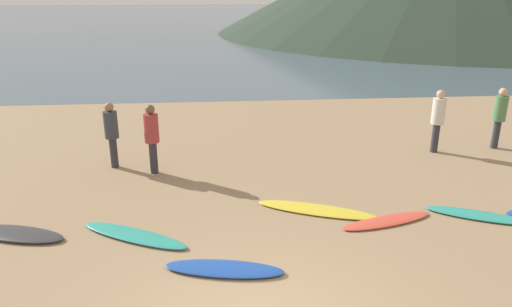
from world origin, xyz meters
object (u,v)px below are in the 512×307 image
object	(u,v)px
surfboard_1	(16,234)
surfboard_4	(317,210)
surfboard_3	(224,269)
person_2	(438,116)
person_0	(500,113)
surfboard_5	(387,221)
person_3	(111,130)
surfboard_2	(134,235)
surfboard_6	(478,215)
person_1	(152,134)

from	to	relation	value
surfboard_1	surfboard_4	size ratio (longest dim) A/B	0.77
surfboard_3	person_2	xyz separation A→B (m)	(6.09, 5.51, 1.00)
person_2	surfboard_3	bearing A→B (deg)	-130.20
surfboard_4	person_0	world-z (taller)	person_0
surfboard_5	person_3	xyz separation A→B (m)	(-6.01, 3.61, 0.98)
person_0	surfboard_4	bearing A→B (deg)	-76.53
surfboard_3	surfboard_1	bearing A→B (deg)	169.76
surfboard_2	surfboard_6	xyz separation A→B (m)	(6.90, 0.24, -0.01)
surfboard_1	person_3	distance (m)	3.85
person_3	surfboard_6	bearing A→B (deg)	155.54
surfboard_2	surfboard_1	bearing A→B (deg)	-157.24
surfboard_6	person_0	xyz separation A→B (m)	(2.75, 4.16, 1.01)
surfboard_4	surfboard_5	bearing A→B (deg)	-2.58
surfboard_2	surfboard_6	world-z (taller)	surfboard_2
surfboard_6	person_3	bearing A→B (deg)	-177.57
surfboard_5	surfboard_1	bearing A→B (deg)	163.97
person_0	surfboard_5	bearing A→B (deg)	-65.68
surfboard_1	surfboard_3	size ratio (longest dim) A/B	0.98
surfboard_1	person_0	bearing A→B (deg)	36.90
surfboard_2	surfboard_6	distance (m)	6.90
surfboard_4	surfboard_2	bearing A→B (deg)	-145.32
surfboard_4	person_0	xyz separation A→B (m)	(5.99, 3.62, 1.01)
surfboard_2	person_1	world-z (taller)	person_1
surfboard_5	person_0	size ratio (longest dim) A/B	1.14
surfboard_6	person_3	xyz separation A→B (m)	(-7.95, 3.54, 0.98)
person_2	surfboard_1	bearing A→B (deg)	-150.57
person_3	surfboard_1	bearing A→B (deg)	71.22
surfboard_3	person_1	xyz separation A→B (m)	(-1.65, 4.56, 0.99)
surfboard_6	surfboard_5	bearing A→B (deg)	-151.52
surfboard_5	person_1	size ratio (longest dim) A/B	1.14
surfboard_3	surfboard_5	bearing A→B (deg)	34.97
surfboard_3	person_0	xyz separation A→B (m)	(7.99, 5.68, 1.00)
surfboard_4	surfboard_6	size ratio (longest dim) A/B	1.25
person_1	person_2	size ratio (longest dim) A/B	0.99
surfboard_5	person_3	distance (m)	7.08
surfboard_4	person_1	distance (m)	4.53
person_3	person_0	bearing A→B (deg)	-177.15
surfboard_5	person_1	distance (m)	5.92
surfboard_4	person_3	distance (m)	5.67
surfboard_4	person_0	bearing A→B (deg)	53.75
surfboard_6	person_1	distance (m)	7.59
surfboard_6	person_2	xyz separation A→B (m)	(0.86, 3.98, 1.01)
surfboard_3	person_2	size ratio (longest dim) A/B	1.12
surfboard_1	person_2	distance (m)	10.79
person_0	person_1	size ratio (longest dim) A/B	1.00
surfboard_2	surfboard_4	world-z (taller)	surfboard_2
surfboard_2	person_0	bearing A→B (deg)	53.50
surfboard_2	person_2	world-z (taller)	person_2
person_0	person_1	bearing A→B (deg)	-101.01
surfboard_5	person_3	size ratio (longest dim) A/B	1.17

